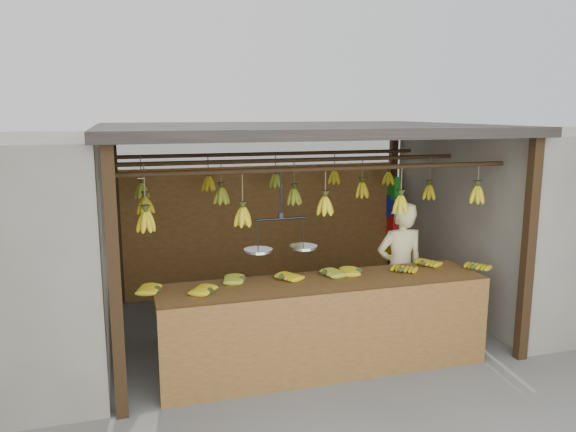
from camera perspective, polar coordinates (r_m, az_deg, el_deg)
name	(u,v)px	position (r m, az deg, el deg)	size (l,w,h in m)	color
ground	(295,327)	(6.87, 0.73, -11.17)	(80.00, 80.00, 0.00)	#5B5B57
stall	(287,160)	(6.71, -0.07, 5.68)	(4.30, 3.30, 2.40)	black
neighbor_right	(551,217)	(8.32, 25.16, -0.08)	(3.00, 3.00, 2.30)	slate
counter	(328,304)	(5.53, 4.08, -8.91)	(3.52, 0.75, 0.96)	brown
hanging_bananas	(296,194)	(6.45, 0.79, 2.25)	(3.60, 2.20, 0.39)	gold
balance_scale	(281,245)	(5.44, -0.72, -2.92)	(0.72, 0.28, 0.78)	black
vendor	(400,270)	(6.51, 11.30, -5.36)	(0.57, 0.37, 1.56)	beige
bag_bundles	(392,218)	(8.51, 10.57, -0.18)	(0.08, 0.26, 1.28)	#199926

